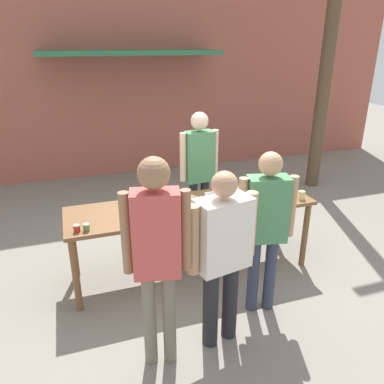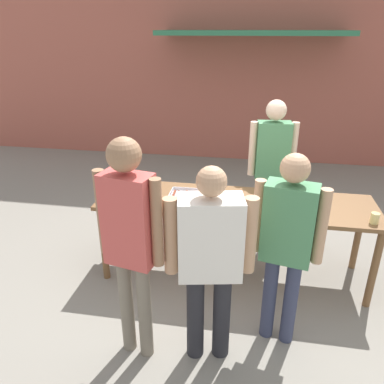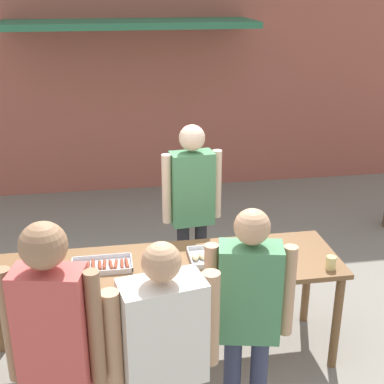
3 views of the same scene
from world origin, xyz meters
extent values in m
plane|color=gray|center=(0.00, 0.00, 0.00)|extent=(24.00, 24.00, 0.00)
cube|color=#A85647|center=(0.00, 4.00, 2.25)|extent=(12.00, 0.12, 4.50)
cube|color=#2D704C|center=(0.00, 3.45, 2.40)|extent=(3.20, 1.00, 0.08)
cube|color=brown|center=(0.00, 0.00, 0.85)|extent=(2.78, 0.77, 0.04)
cylinder|color=brown|center=(-1.33, -0.32, 0.42)|extent=(0.07, 0.07, 0.83)
cylinder|color=brown|center=(1.33, -0.32, 0.42)|extent=(0.07, 0.07, 0.83)
cylinder|color=brown|center=(-1.33, 0.32, 0.42)|extent=(0.07, 0.07, 0.83)
cylinder|color=brown|center=(1.33, 0.32, 0.42)|extent=(0.07, 0.07, 0.83)
cube|color=silver|center=(-0.45, 0.03, 0.87)|extent=(0.46, 0.25, 0.01)
cube|color=silver|center=(-0.45, -0.09, 0.90)|extent=(0.46, 0.01, 0.03)
cube|color=silver|center=(-0.45, 0.16, 0.90)|extent=(0.46, 0.01, 0.03)
cube|color=silver|center=(-0.68, 0.03, 0.90)|extent=(0.01, 0.25, 0.03)
cube|color=silver|center=(-0.23, 0.03, 0.90)|extent=(0.01, 0.25, 0.03)
cylinder|color=brown|center=(-0.65, 0.04, 0.89)|extent=(0.03, 0.12, 0.02)
cylinder|color=brown|center=(-0.60, 0.03, 0.89)|extent=(0.04, 0.11, 0.03)
cylinder|color=brown|center=(-0.56, 0.03, 0.89)|extent=(0.03, 0.12, 0.02)
cylinder|color=brown|center=(-0.52, 0.04, 0.89)|extent=(0.03, 0.13, 0.03)
cylinder|color=brown|center=(-0.47, 0.03, 0.89)|extent=(0.03, 0.12, 0.03)
cylinder|color=brown|center=(-0.44, 0.03, 0.89)|extent=(0.03, 0.12, 0.03)
cylinder|color=brown|center=(-0.39, 0.03, 0.89)|extent=(0.04, 0.12, 0.03)
cylinder|color=brown|center=(-0.35, 0.03, 0.89)|extent=(0.04, 0.12, 0.02)
cylinder|color=brown|center=(-0.30, 0.02, 0.89)|extent=(0.03, 0.13, 0.02)
cylinder|color=brown|center=(-0.27, 0.02, 0.89)|extent=(0.03, 0.13, 0.03)
cube|color=silver|center=(0.41, 0.03, 0.87)|extent=(0.38, 0.32, 0.01)
cube|color=silver|center=(0.41, -0.12, 0.90)|extent=(0.38, 0.01, 0.03)
cube|color=silver|center=(0.41, 0.19, 0.90)|extent=(0.38, 0.01, 0.03)
cube|color=silver|center=(0.22, 0.03, 0.90)|extent=(0.01, 0.32, 0.03)
cube|color=silver|center=(0.59, 0.03, 0.90)|extent=(0.01, 0.32, 0.03)
ellipsoid|color=beige|center=(0.27, 0.04, 0.90)|extent=(0.08, 0.12, 0.05)
ellipsoid|color=beige|center=(0.32, 0.03, 0.90)|extent=(0.07, 0.10, 0.04)
ellipsoid|color=beige|center=(0.38, 0.04, 0.90)|extent=(0.07, 0.12, 0.05)
ellipsoid|color=beige|center=(0.44, 0.03, 0.90)|extent=(0.07, 0.13, 0.04)
ellipsoid|color=beige|center=(0.49, 0.03, 0.91)|extent=(0.07, 0.11, 0.05)
ellipsoid|color=beige|center=(0.55, 0.04, 0.90)|extent=(0.06, 0.11, 0.05)
cylinder|color=#B22319|center=(-1.26, -0.27, 0.90)|extent=(0.06, 0.06, 0.07)
cylinder|color=#B2B2B7|center=(-1.26, -0.27, 0.94)|extent=(0.06, 0.06, 0.01)
cylinder|color=#567A38|center=(-1.17, -0.28, 0.90)|extent=(0.06, 0.06, 0.07)
cylinder|color=#B2B2B7|center=(-1.17, -0.28, 0.94)|extent=(0.06, 0.06, 0.01)
cylinder|color=#DBC67A|center=(1.25, -0.27, 0.92)|extent=(0.08, 0.08, 0.10)
cylinder|color=#232328|center=(0.28, 0.77, 0.42)|extent=(0.11, 0.11, 0.84)
cylinder|color=#232328|center=(0.45, 0.79, 0.42)|extent=(0.11, 0.11, 0.84)
cube|color=#478456|center=(0.36, 0.78, 1.18)|extent=(0.40, 0.25, 0.67)
sphere|color=beige|center=(0.36, 0.78, 1.64)|extent=(0.23, 0.23, 0.23)
cylinder|color=beige|center=(0.13, 0.76, 1.20)|extent=(0.08, 0.08, 0.64)
cylinder|color=beige|center=(0.59, 0.81, 1.20)|extent=(0.08, 0.08, 0.64)
cylinder|color=#756B5B|center=(-0.61, -1.24, 0.44)|extent=(0.11, 0.11, 0.88)
cylinder|color=#756B5B|center=(-0.77, -1.20, 0.44)|extent=(0.11, 0.11, 0.88)
cube|color=#C64C47|center=(-0.69, -1.22, 1.23)|extent=(0.40, 0.27, 0.70)
sphere|color=#936B4C|center=(-0.69, -1.22, 1.72)|extent=(0.24, 0.24, 0.24)
cylinder|color=#936B4C|center=(-0.48, -1.27, 1.25)|extent=(0.08, 0.08, 0.66)
cylinder|color=#936B4C|center=(-0.91, -1.17, 1.25)|extent=(0.08, 0.08, 0.66)
cylinder|color=#333851|center=(0.53, -0.89, 0.40)|extent=(0.12, 0.12, 0.80)
cylinder|color=#333851|center=(0.36, -0.86, 0.40)|extent=(0.12, 0.12, 0.80)
cube|color=#478456|center=(0.44, -0.87, 1.12)|extent=(0.42, 0.29, 0.64)
sphere|color=tan|center=(0.44, -0.87, 1.57)|extent=(0.22, 0.22, 0.22)
cylinder|color=tan|center=(0.67, -0.92, 1.14)|extent=(0.09, 0.09, 0.60)
cylinder|color=tan|center=(0.21, -0.82, 1.14)|extent=(0.09, 0.09, 0.60)
cylinder|color=#232328|center=(-0.02, -1.13, 0.39)|extent=(0.14, 0.14, 0.79)
cylinder|color=#232328|center=(-0.22, -1.17, 0.39)|extent=(0.14, 0.14, 0.79)
cube|color=silver|center=(-0.12, -1.15, 1.10)|extent=(0.50, 0.34, 0.62)
sphere|color=tan|center=(-0.12, -1.15, 1.54)|extent=(0.21, 0.21, 0.21)
cylinder|color=tan|center=(0.16, -1.10, 1.12)|extent=(0.10, 0.10, 0.59)
cylinder|color=tan|center=(-0.40, -1.20, 1.12)|extent=(0.10, 0.10, 0.59)
cylinder|color=brown|center=(3.15, 2.06, 2.90)|extent=(0.23, 0.23, 5.79)
camera|label=1|loc=(-1.23, -3.66, 2.57)|focal=35.00mm
camera|label=2|loc=(0.14, -3.45, 2.48)|focal=35.00mm
camera|label=3|loc=(-0.36, -3.60, 2.90)|focal=50.00mm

